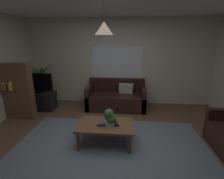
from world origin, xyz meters
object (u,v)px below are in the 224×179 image
at_px(book_on_table_0, 101,125).
at_px(book_on_table_1, 101,124).
at_px(coffee_table, 105,127).
at_px(potted_plant_on_table, 110,117).
at_px(couch_under_window, 116,99).
at_px(pendant_lamp, 104,28).
at_px(tv, 36,83).
at_px(remote_on_table_1, 115,125).
at_px(bookshelf_corner, 18,91).
at_px(remote_on_table_0, 115,122).
at_px(tv_stand, 39,101).
at_px(potted_palm_corner, 41,85).

bearing_deg(book_on_table_0, book_on_table_1, -10.28).
bearing_deg(coffee_table, potted_plant_on_table, -29.03).
xyz_separation_m(couch_under_window, coffee_table, (-0.10, -1.79, 0.07)).
xyz_separation_m(coffee_table, pendant_lamp, (-0.00, 0.00, 1.76)).
relative_size(potted_plant_on_table, tv, 0.37).
bearing_deg(remote_on_table_1, bookshelf_corner, -78.76).
xyz_separation_m(remote_on_table_0, tv_stand, (-2.29, 1.44, -0.17)).
relative_size(remote_on_table_1, potted_palm_corner, 0.13).
height_order(potted_plant_on_table, tv, tv).
height_order(tv_stand, pendant_lamp, pendant_lamp).
bearing_deg(potted_palm_corner, tv_stand, -72.45).
height_order(coffee_table, potted_plant_on_table, potted_plant_on_table).
relative_size(book_on_table_0, potted_palm_corner, 0.11).
bearing_deg(remote_on_table_0, book_on_table_1, 7.68).
xyz_separation_m(couch_under_window, tv, (-2.19, -0.31, 0.51)).
bearing_deg(potted_plant_on_table, book_on_table_0, 179.58).
xyz_separation_m(book_on_table_1, tv, (-2.03, 1.54, 0.35)).
xyz_separation_m(bookshelf_corner, pendant_lamp, (2.28, -0.93, 1.40)).
relative_size(remote_on_table_0, remote_on_table_1, 1.00).
bearing_deg(book_on_table_1, book_on_table_0, 169.72).
bearing_deg(remote_on_table_1, potted_palm_corner, -97.06).
xyz_separation_m(coffee_table, tv_stand, (-2.10, 1.51, -0.09)).
xyz_separation_m(remote_on_table_0, potted_palm_corner, (-2.44, 1.91, 0.18)).
height_order(couch_under_window, coffee_table, couch_under_window).
bearing_deg(potted_palm_corner, bookshelf_corner, -91.94).
distance_m(remote_on_table_1, potted_palm_corner, 3.16).
distance_m(bookshelf_corner, pendant_lamp, 2.83).
relative_size(coffee_table, tv, 1.16).
xyz_separation_m(couch_under_window, tv_stand, (-2.19, -0.28, -0.03)).
bearing_deg(couch_under_window, potted_palm_corner, 175.43).
height_order(couch_under_window, bookshelf_corner, bookshelf_corner).
bearing_deg(book_on_table_1, coffee_table, 38.08).
bearing_deg(book_on_table_0, potted_plant_on_table, -0.42).
bearing_deg(tv_stand, couch_under_window, 7.39).
distance_m(couch_under_window, remote_on_table_1, 1.83).
xyz_separation_m(tv_stand, bookshelf_corner, (-0.18, -0.58, 0.45)).
bearing_deg(pendant_lamp, remote_on_table_1, -9.24).
bearing_deg(remote_on_table_1, tv, -91.09).
height_order(couch_under_window, remote_on_table_1, couch_under_window).
bearing_deg(coffee_table, potted_palm_corner, 138.60).
relative_size(tv_stand, potted_palm_corner, 0.73).
bearing_deg(potted_plant_on_table, tv, 144.89).
bearing_deg(book_on_table_1, tv, 142.90).
height_order(coffee_table, potted_palm_corner, potted_palm_corner).
relative_size(coffee_table, book_on_table_0, 7.38).
xyz_separation_m(couch_under_window, potted_plant_on_table, (-0.01, -1.84, 0.30)).
distance_m(couch_under_window, book_on_table_1, 1.86).
xyz_separation_m(coffee_table, tv, (-2.10, 1.49, 0.44)).
height_order(bookshelf_corner, pendant_lamp, pendant_lamp).
distance_m(couch_under_window, bookshelf_corner, 2.57).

